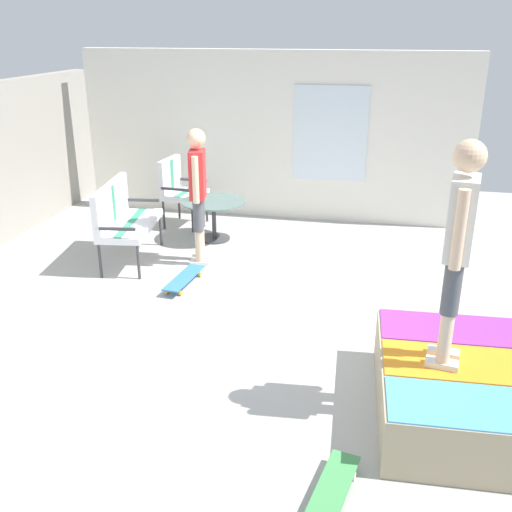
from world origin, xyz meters
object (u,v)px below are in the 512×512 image
Objects in this scene: person_watching at (198,187)px; patio_chair_near_house at (178,186)px; person_skater at (459,240)px; patio_table at (214,212)px; skateboard_by_bench at (184,278)px; skate_ramp at (466,389)px; skateboard_spare at (330,494)px; patio_bench at (121,215)px.

patio_chair_near_house is at bearing 28.91° from person_watching.
person_watching is at bearing 46.38° from person_skater.
skateboard_by_bench is (-1.60, -0.09, -0.32)m from patio_table.
person_skater is 2.07× the size of skateboard_by_bench.
skate_ramp is 1.93× the size of patio_chair_near_house.
patio_chair_near_house is 1.24× the size of skateboard_spare.
skate_ramp is 2.18× the size of patio_table.
person_skater is (-3.50, -2.83, 1.05)m from patio_table.
patio_table is at bearing 3.19° from skateboard_by_bench.
patio_table reaches higher than skateboard_spare.
person_skater reaches higher than skateboard_spare.
skate_ramp is 3.50m from skateboard_by_bench.
patio_chair_near_house is (1.55, -0.21, -0.00)m from patio_bench.
patio_bench is 1.56m from patio_chair_near_house.
patio_bench reaches higher than patio_table.
patio_table is at bearing 24.32° from skateboard_spare.
person_watching is (2.62, 2.97, 0.77)m from skate_ramp.
person_watching is 3.84m from person_skater.
person_watching is at bearing -151.09° from patio_chair_near_house.
patio_table is at bearing 38.89° from person_skater.
patio_bench reaches higher than skateboard_spare.
skate_ramp is 4.62m from patio_table.
person_watching reaches higher than patio_chair_near_house.
patio_table is at bearing 4.09° from person_watching.
skateboard_by_bench is (-0.73, -0.03, -0.92)m from person_watching.
patio_chair_near_house is 0.59× the size of person_watching.
patio_bench is at bearing 172.43° from patio_chair_near_house.
patio_bench is (2.47, 3.95, 0.38)m from skate_ramp.
patio_bench is at bearing 98.25° from person_watching.
patio_chair_near_house is 0.92m from patio_table.
person_watching is 2.10× the size of skateboard_by_bench.
person_watching reaches higher than skateboard_by_bench.
patio_table is 4.62m from person_skater.
person_skater is at bearing -32.38° from skateboard_spare.
person_watching is (0.14, -0.98, 0.39)m from patio_bench.
skateboard_by_bench is at bearing -159.35° from patio_chair_near_house.
patio_chair_near_house is at bearing 41.23° from person_skater.
person_watching is (-1.41, -0.78, 0.39)m from patio_chair_near_house.
person_watching is (-0.87, -0.06, 0.60)m from patio_table.
patio_bench is 1.60× the size of skateboard_spare.
skate_ramp is at bearing -131.39° from person_watching.
patio_bench is 0.77× the size of person_watching.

